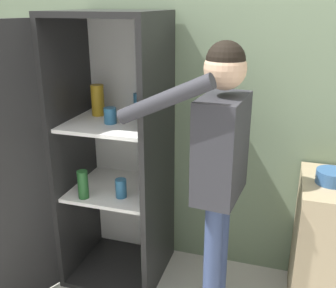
# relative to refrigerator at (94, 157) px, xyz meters

# --- Properties ---
(wall_back) EXTENTS (7.00, 0.06, 2.55)m
(wall_back) POSITION_rel_refrigerator_xyz_m (0.41, 0.45, 0.36)
(wall_back) COLOR gray
(wall_back) RESTS_ON ground_plane
(refrigerator) EXTENTS (0.96, 1.21, 1.83)m
(refrigerator) POSITION_rel_refrigerator_xyz_m (0.00, 0.00, 0.00)
(refrigerator) COLOR black
(refrigerator) RESTS_ON ground_plane
(person) EXTENTS (0.67, 0.54, 1.70)m
(person) POSITION_rel_refrigerator_xyz_m (0.85, -0.11, 0.18)
(person) COLOR #384770
(person) RESTS_ON ground_plane
(bowl) EXTENTS (0.18, 0.18, 0.08)m
(bowl) POSITION_rel_refrigerator_xyz_m (1.47, 0.11, 0.01)
(bowl) COLOR #335B8E
(bowl) RESTS_ON counter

